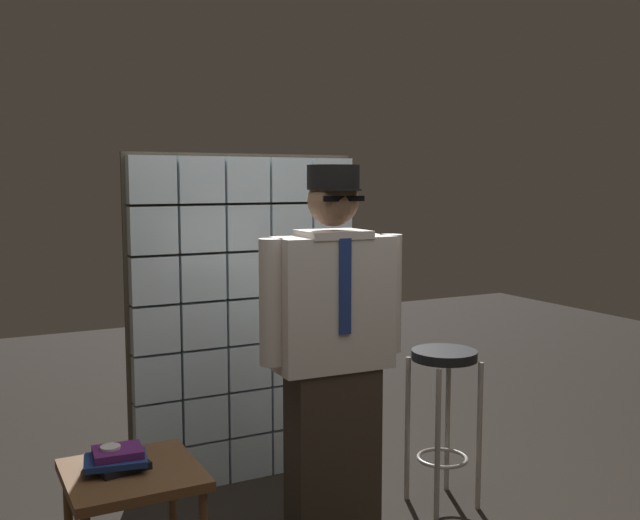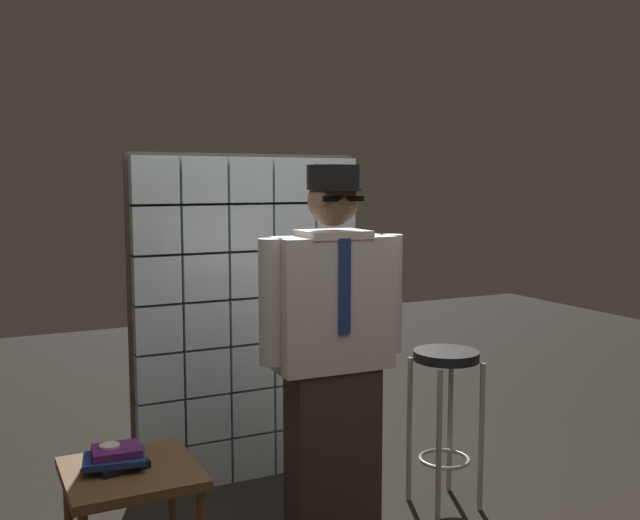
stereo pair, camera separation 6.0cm
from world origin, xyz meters
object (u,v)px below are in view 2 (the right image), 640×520
object	(u,v)px
side_table	(132,486)
coffee_mug	(111,456)
book_stack	(117,458)
bar_stool	(446,391)
standing_person	(333,353)

from	to	relation	value
side_table	coffee_mug	xyz separation A→B (m)	(-0.07, 0.05, 0.12)
book_stack	coffee_mug	size ratio (longest dim) A/B	2.13
bar_stool	side_table	bearing A→B (deg)	-174.80
standing_person	book_stack	xyz separation A→B (m)	(-0.97, 0.00, -0.33)
standing_person	coffee_mug	size ratio (longest dim) A/B	14.06
standing_person	book_stack	bearing A→B (deg)	-177.65
standing_person	bar_stool	distance (m)	0.80
book_stack	coffee_mug	bearing A→B (deg)	140.13
bar_stool	standing_person	bearing A→B (deg)	-170.33
coffee_mug	side_table	bearing A→B (deg)	-34.68
side_table	book_stack	bearing A→B (deg)	147.81
standing_person	side_table	world-z (taller)	standing_person
standing_person	bar_stool	bearing A→B (deg)	12.25
standing_person	book_stack	distance (m)	1.03
side_table	coffee_mug	world-z (taller)	coffee_mug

